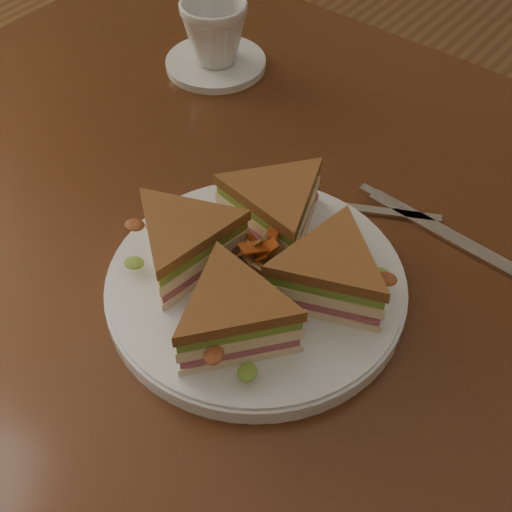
% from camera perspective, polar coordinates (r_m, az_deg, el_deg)
% --- Properties ---
extents(table, '(1.20, 0.80, 0.75)m').
position_cam_1_polar(table, '(0.78, 4.94, -4.44)').
color(table, '#34180B').
rests_on(table, ground).
extents(plate, '(0.28, 0.28, 0.02)m').
position_cam_1_polar(plate, '(0.66, -0.00, -2.47)').
color(plate, silver).
rests_on(plate, table).
extents(sandwich_wedges, '(0.29, 0.29, 0.06)m').
position_cam_1_polar(sandwich_wedges, '(0.64, -0.00, -0.31)').
color(sandwich_wedges, '#FFE6BC').
rests_on(sandwich_wedges, plate).
extents(crisps_mound, '(0.09, 0.09, 0.05)m').
position_cam_1_polar(crisps_mound, '(0.64, -0.00, -0.55)').
color(crisps_mound, '#C04E18').
rests_on(crisps_mound, plate).
extents(spoon, '(0.17, 0.10, 0.01)m').
position_cam_1_polar(spoon, '(0.75, 4.29, 4.36)').
color(spoon, silver).
rests_on(spoon, table).
extents(knife, '(0.22, 0.03, 0.00)m').
position_cam_1_polar(knife, '(0.75, 14.65, 1.84)').
color(knife, silver).
rests_on(knife, table).
extents(saucer, '(0.13, 0.13, 0.01)m').
position_cam_1_polar(saucer, '(0.96, -3.24, 15.15)').
color(saucer, silver).
rests_on(saucer, table).
extents(coffee_cup, '(0.09, 0.09, 0.08)m').
position_cam_1_polar(coffee_cup, '(0.94, -3.35, 17.47)').
color(coffee_cup, silver).
rests_on(coffee_cup, saucer).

